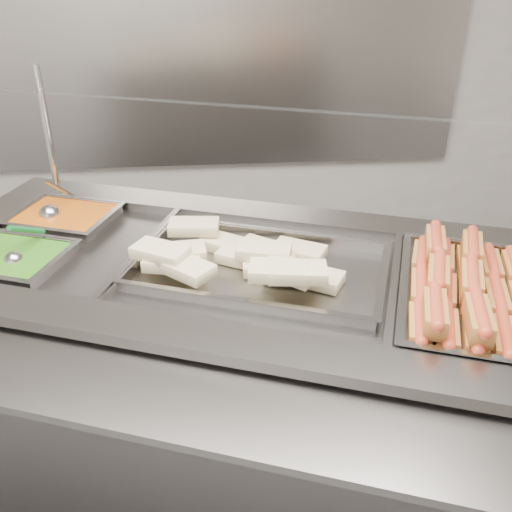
{
  "coord_description": "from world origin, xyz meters",
  "views": [
    {
      "loc": [
        -0.07,
        -1.08,
        1.86
      ],
      "look_at": [
        0.07,
        0.45,
        1.02
      ],
      "focal_mm": 40.0,
      "sensor_mm": 36.0,
      "label": 1
    }
  ],
  "objects": [
    {
      "name": "serving_spoon",
      "position": [
        -0.68,
        0.55,
        1.0
      ],
      "size": [
        0.1,
        0.19,
        0.15
      ],
      "color": "silver",
      "rests_on": "pan_peas"
    },
    {
      "name": "pan_hotdogs",
      "position": [
        0.66,
        0.23,
        0.94
      ],
      "size": [
        0.56,
        0.7,
        0.11
      ],
      "color": "gray",
      "rests_on": "steam_counter"
    },
    {
      "name": "pan_beans",
      "position": [
        -0.6,
        0.86,
        0.95
      ],
      "size": [
        0.4,
        0.36,
        0.11
      ],
      "color": "gray",
      "rests_on": "steam_counter"
    },
    {
      "name": "hotdogs_in_buns",
      "position": [
        0.65,
        0.23,
        0.99
      ],
      "size": [
        0.5,
        0.64,
        0.13
      ],
      "color": "brown",
      "rests_on": "pan_hotdogs"
    },
    {
      "name": "pan_wraps",
      "position": [
        0.08,
        0.44,
        0.96
      ],
      "size": [
        0.86,
        0.67,
        0.08
      ],
      "color": "gray",
      "rests_on": "steam_counter"
    },
    {
      "name": "pan_peas",
      "position": [
        -0.71,
        0.56,
        0.95
      ],
      "size": [
        0.4,
        0.36,
        0.11
      ],
      "color": "gray",
      "rests_on": "steam_counter"
    },
    {
      "name": "sneeze_guard",
      "position": [
        0.1,
        0.69,
        1.39
      ],
      "size": [
        1.82,
        0.93,
        0.49
      ],
      "color": "silver",
      "rests_on": "steam_counter"
    },
    {
      "name": "back_panel",
      "position": [
        0.0,
        2.45,
        1.2
      ],
      "size": [
        3.0,
        0.04,
        1.2
      ],
      "primitive_type": "cube",
      "color": "#9A9590",
      "rests_on": "ground"
    },
    {
      "name": "tortilla_wraps",
      "position": [
        0.02,
        0.45,
        1.01
      ],
      "size": [
        0.65,
        0.49,
        0.11
      ],
      "color": "beige",
      "rests_on": "pan_wraps"
    },
    {
      "name": "ladle",
      "position": [
        -0.65,
        0.86,
        1.0
      ],
      "size": [
        0.1,
        0.2,
        0.17
      ],
      "color": "silver",
      "rests_on": "pan_beans"
    },
    {
      "name": "tray_rail",
      "position": [
        -0.18,
        -0.06,
        0.94
      ],
      "size": [
        1.96,
        1.04,
        0.06
      ],
      "color": "slate",
      "rests_on": "steam_counter"
    },
    {
      "name": "steam_counter",
      "position": [
        0.01,
        0.47,
        0.49
      ],
      "size": [
        2.26,
        1.57,
        0.99
      ],
      "color": "slate",
      "rests_on": "ground"
    }
  ]
}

